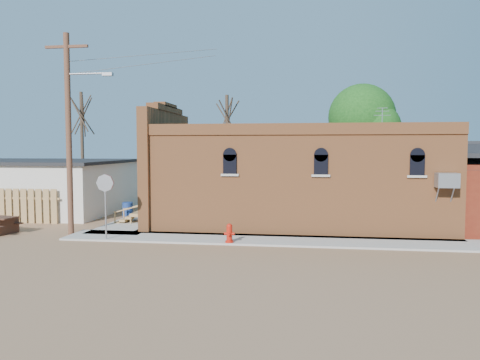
# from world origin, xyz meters

# --- Properties ---
(ground) EXTENTS (120.00, 120.00, 0.00)m
(ground) POSITION_xyz_m (0.00, 0.00, 0.00)
(ground) COLOR brown
(ground) RESTS_ON ground
(sidewalk_south) EXTENTS (19.00, 2.20, 0.08)m
(sidewalk_south) POSITION_xyz_m (1.50, 0.90, 0.04)
(sidewalk_south) COLOR #9E9991
(sidewalk_south) RESTS_ON ground
(sidewalk_west) EXTENTS (2.60, 10.00, 0.08)m
(sidewalk_west) POSITION_xyz_m (-6.30, 6.00, 0.04)
(sidewalk_west) COLOR #9E9991
(sidewalk_west) RESTS_ON ground
(brick_bar) EXTENTS (16.40, 7.97, 6.30)m
(brick_bar) POSITION_xyz_m (1.64, 5.49, 2.34)
(brick_bar) COLOR #B36536
(brick_bar) RESTS_ON ground
(wood_fence) EXTENTS (5.20, 0.10, 1.80)m
(wood_fence) POSITION_xyz_m (-12.80, 3.80, 0.90)
(wood_fence) COLOR #AA8C4C
(wood_fence) RESTS_ON ground
(utility_pole) EXTENTS (3.12, 0.26, 9.00)m
(utility_pole) POSITION_xyz_m (-8.14, 1.20, 4.77)
(utility_pole) COLOR #532E21
(utility_pole) RESTS_ON ground
(tree_bare_near) EXTENTS (2.80, 2.80, 7.65)m
(tree_bare_near) POSITION_xyz_m (-3.00, 13.00, 5.96)
(tree_bare_near) COLOR #4A392A
(tree_bare_near) RESTS_ON ground
(tree_bare_far) EXTENTS (2.80, 2.80, 8.16)m
(tree_bare_far) POSITION_xyz_m (-14.00, 14.00, 6.36)
(tree_bare_far) COLOR #4A392A
(tree_bare_far) RESTS_ON ground
(tree_leafy) EXTENTS (4.40, 4.40, 8.15)m
(tree_leafy) POSITION_xyz_m (6.00, 13.50, 5.93)
(tree_leafy) COLOR #4A392A
(tree_leafy) RESTS_ON ground
(fire_hydrant) EXTENTS (0.43, 0.40, 0.78)m
(fire_hydrant) POSITION_xyz_m (-0.70, -0.00, 0.46)
(fire_hydrant) COLOR red
(fire_hydrant) RESTS_ON sidewalk_south
(stop_sign) EXTENTS (0.75, 0.10, 2.75)m
(stop_sign) POSITION_xyz_m (-5.99, 0.00, 2.19)
(stop_sign) COLOR gray
(stop_sign) RESTS_ON sidewalk_south
(trash_barrel) EXTENTS (0.72, 0.72, 0.86)m
(trash_barrel) POSITION_xyz_m (-7.30, 5.75, 0.51)
(trash_barrel) COLOR navy
(trash_barrel) RESTS_ON sidewalk_west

